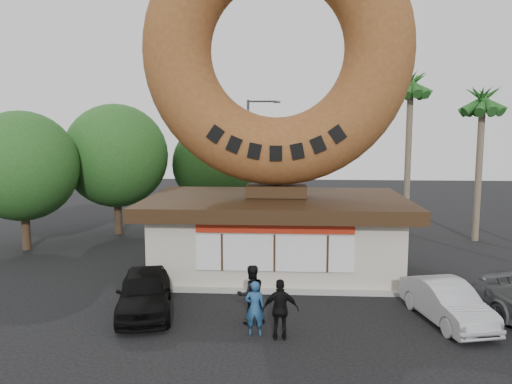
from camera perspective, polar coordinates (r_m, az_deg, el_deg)
The scene contains 14 objects.
ground at distance 16.75m, azimuth 1.84°, elevation -14.64°, with size 90.00×90.00×0.00m, color black.
donut_shop at distance 21.98m, azimuth 2.32°, elevation -4.48°, with size 11.20×7.20×3.80m.
giant_donut at distance 21.77m, azimuth 2.43°, elevation 15.90°, with size 11.42×11.42×2.91m, color brown.
tree_west at distance 30.25m, azimuth -15.71°, elevation 4.00°, with size 6.00×6.00×7.65m.
tree_mid at distance 30.93m, azimuth -4.75°, elevation 3.17°, with size 5.20×5.20×6.63m.
tree_far at distance 28.03m, azimuth -25.17°, elevation 2.69°, with size 5.60×5.60×7.14m.
palm_near at distance 30.43m, azimuth 17.26°, elevation 11.07°, with size 2.60×2.60×9.75m.
palm_far at distance 29.98m, azimuth 24.47°, elevation 9.03°, with size 2.60×2.60×8.75m.
street_lamp at distance 31.66m, azimuth -0.64°, elevation 4.13°, with size 2.11×0.20×8.00m.
person_left at distance 15.53m, azimuth -0.13°, elevation -13.11°, with size 0.62×0.40×1.69m, color navy.
person_center at distance 16.34m, azimuth -0.56°, elevation -11.62°, with size 0.94×0.73×1.93m, color black.
person_right at distance 15.22m, azimuth 2.83°, elevation -13.26°, with size 1.08×0.45×1.84m, color black.
car_black at distance 17.70m, azimuth -12.64°, elevation -11.04°, with size 1.75×4.36×1.49m, color black.
car_silver at distance 17.67m, azimuth 20.97°, elevation -11.66°, with size 1.41×4.03×1.33m, color #A4A5A9.
Camera 1 is at (0.43, -15.52, 6.28)m, focal length 35.00 mm.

